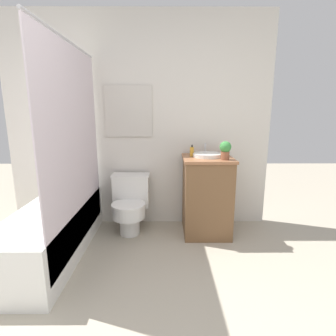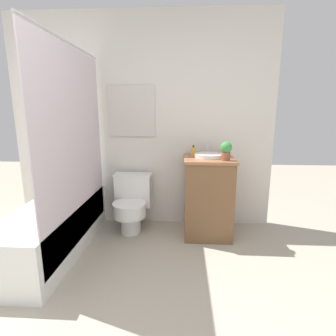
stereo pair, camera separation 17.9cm
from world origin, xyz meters
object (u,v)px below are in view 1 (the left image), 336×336
(toilet, at_px, (130,203))
(potted_plant, at_px, (225,149))
(sink, at_px, (207,155))
(soap_bottle, at_px, (192,152))

(toilet, bearing_deg, potted_plant, -10.49)
(toilet, height_order, sink, sink)
(toilet, height_order, potted_plant, potted_plant)
(sink, height_order, potted_plant, potted_plant)
(potted_plant, bearing_deg, toilet, 169.51)
(sink, relative_size, potted_plant, 1.87)
(sink, bearing_deg, toilet, 179.05)
(sink, relative_size, soap_bottle, 2.81)
(potted_plant, bearing_deg, soap_bottle, 147.58)
(toilet, bearing_deg, sink, -0.95)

